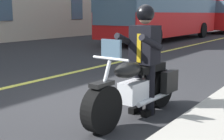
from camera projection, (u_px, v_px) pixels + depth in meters
ground_plane at (78, 102)px, 5.56m from camera, size 80.00×80.00×0.00m
lane_center_stripe at (10, 87)px, 6.70m from camera, size 60.00×0.16×0.01m
motorcycle_main at (137, 89)px, 4.71m from camera, size 2.22×0.65×1.26m
rider_main at (144, 50)px, 4.75m from camera, size 0.64×0.57×1.74m
bus_near at (166, 9)px, 18.16m from camera, size 11.05×2.70×3.30m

